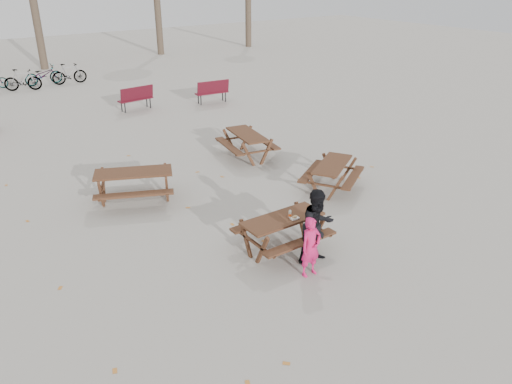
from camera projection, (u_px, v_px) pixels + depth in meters
ground at (282, 249)px, 10.92m from camera, size 80.00×80.00×0.00m
main_picnic_table at (283, 225)px, 10.68m from camera, size 1.80×1.45×0.78m
food_tray at (295, 218)px, 10.53m from camera, size 0.18×0.11×0.03m
bread_roll at (295, 217)px, 10.51m from camera, size 0.14×0.06×0.05m
soda_bottle at (290, 214)px, 10.59m from camera, size 0.07×0.07×0.17m
child at (311, 247)px, 9.78m from camera, size 0.46×0.31×1.26m
adult at (318, 227)px, 10.16m from camera, size 0.80×0.62×1.62m
picnic_table_east at (332, 176)px, 13.69m from camera, size 2.24×2.13×0.76m
picnic_table_north at (135, 187)px, 12.95m from camera, size 2.43×2.23×0.84m
picnic_table_far at (247, 145)px, 15.97m from camera, size 1.77×2.07×0.80m
park_bench_row at (73, 108)px, 19.65m from camera, size 12.83×1.63×1.03m
bicycle_row at (8, 80)px, 24.55m from camera, size 7.89×2.46×1.05m
fallen_leaves at (239, 203)px, 13.05m from camera, size 11.00×11.00×0.01m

